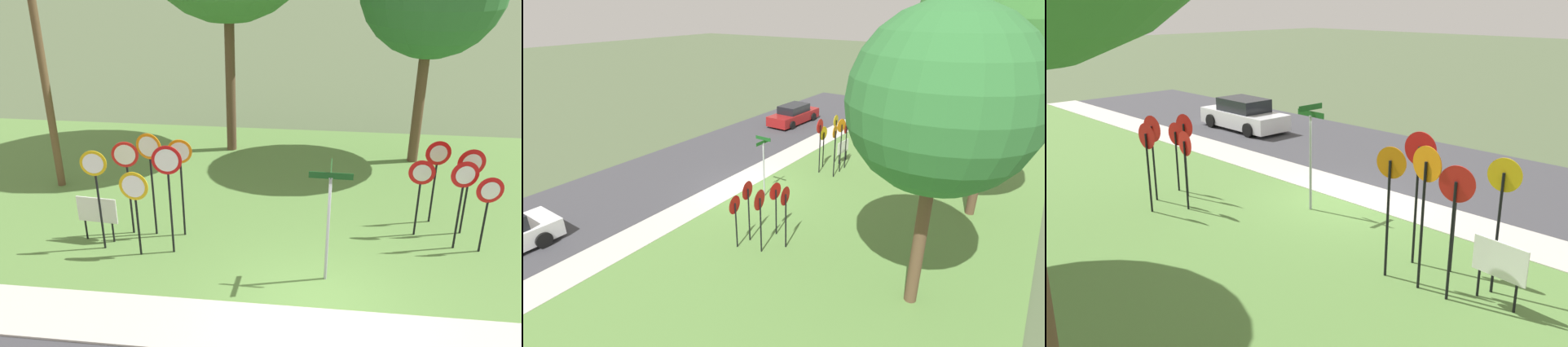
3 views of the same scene
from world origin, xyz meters
TOP-DOWN VIEW (x-y plane):
  - ground_plane at (0.00, 0.00)m, footprint 160.00×160.00m
  - road_asphalt at (0.00, -4.80)m, footprint 44.00×6.40m
  - sidewalk_strip at (0.00, -0.80)m, footprint 44.00×1.60m
  - grass_median at (0.00, 6.00)m, footprint 44.00×12.00m
  - stop_sign_near_left at (-5.50, 1.83)m, footprint 0.65×0.12m
  - stop_sign_near_right at (-5.03, 2.68)m, footprint 0.69×0.13m
  - stop_sign_far_left at (-3.68, 1.86)m, footprint 0.73×0.11m
  - stop_sign_far_center at (-4.47, 1.64)m, footprint 0.73×0.10m
  - stop_sign_far_right at (-4.39, 2.70)m, footprint 0.68×0.13m
  - stop_sign_center_tall at (-3.62, 2.75)m, footprint 0.64×0.13m
  - yield_sign_near_left at (3.80, 3.71)m, footprint 0.74×0.13m
  - yield_sign_near_right at (2.54, 3.48)m, footprint 0.68×0.11m
  - yield_sign_far_left at (4.07, 2.81)m, footprint 0.68×0.13m
  - yield_sign_far_right at (3.45, 2.90)m, footprint 0.70×0.13m
  - yield_sign_center at (3.07, 4.29)m, footprint 0.69×0.12m
  - street_name_post at (0.17, 1.15)m, footprint 0.96×0.82m
  - utility_pole at (-8.44, 5.29)m, footprint 2.10×2.46m
  - notice_board at (-5.77, 2.22)m, footprint 1.10×0.13m
  - oak_tree_left at (-3.46, 9.40)m, footprint 6.31×6.31m
  - oak_tree_right at (3.26, 9.00)m, footprint 4.70×4.70m
  - parked_hatchback_near at (-10.95, -4.45)m, footprint 4.62×1.99m

SIDE VIEW (x-z plane):
  - ground_plane at x=0.00m, z-range 0.00..0.00m
  - road_asphalt at x=0.00m, z-range 0.00..0.01m
  - grass_median at x=0.00m, z-range 0.00..0.04m
  - sidewalk_strip at x=0.00m, z-range 0.00..0.06m
  - parked_hatchback_near at x=-10.95m, z-range -0.05..1.34m
  - notice_board at x=-5.77m, z-range 0.25..1.50m
  - yield_sign_far_left at x=4.07m, z-range 0.53..2.61m
  - yield_sign_near_right at x=2.54m, z-range 0.56..2.74m
  - stop_sign_far_center at x=-4.47m, z-range 0.55..2.84m
  - street_name_post at x=0.17m, z-range 0.32..3.21m
  - yield_sign_far_right at x=3.45m, z-range 0.63..3.06m
  - yield_sign_center at x=3.07m, z-range 0.63..3.07m
  - yield_sign_near_left at x=3.80m, z-range 0.64..3.09m
  - stop_sign_near_right at x=-5.03m, z-range 0.63..3.28m
  - stop_sign_near_left at x=-5.50m, z-range 0.63..3.34m
  - stop_sign_center_tall at x=-3.62m, z-range 0.63..3.38m
  - stop_sign_far_right at x=-4.39m, z-range 0.68..3.57m
  - stop_sign_far_left at x=-3.68m, z-range 0.70..3.61m
  - utility_pole at x=-8.44m, z-range 0.39..8.90m
  - oak_tree_right at x=3.26m, z-range 1.87..10.29m
  - oak_tree_left at x=-3.46m, z-range 2.37..13.37m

